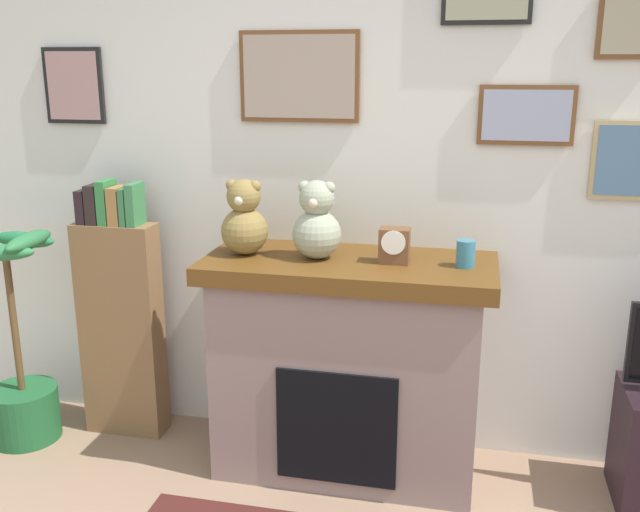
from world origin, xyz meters
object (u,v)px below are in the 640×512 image
(bookshelf, at_px, (121,319))
(mantel_clock, at_px, (394,246))
(fireplace, at_px, (348,364))
(candle_jar, at_px, (466,254))
(potted_plant, at_px, (20,371))
(teddy_bear_grey, at_px, (317,224))
(teddy_bear_brown, at_px, (244,221))

(bookshelf, distance_m, mantel_clock, 1.51)
(bookshelf, bearing_deg, fireplace, -4.01)
(fireplace, xyz_separation_m, candle_jar, (0.52, -0.02, 0.58))
(bookshelf, relative_size, potted_plant, 1.21)
(fireplace, distance_m, potted_plant, 1.71)
(bookshelf, xyz_separation_m, teddy_bear_grey, (1.06, -0.10, 0.58))
(candle_jar, bearing_deg, mantel_clock, -179.69)
(fireplace, xyz_separation_m, potted_plant, (-1.69, -0.11, -0.15))
(mantel_clock, xyz_separation_m, teddy_bear_brown, (-0.70, 0.00, 0.08))
(mantel_clock, bearing_deg, teddy_bear_grey, 179.80)
(teddy_bear_brown, relative_size, teddy_bear_grey, 0.98)
(fireplace, relative_size, teddy_bear_grey, 3.69)
(candle_jar, bearing_deg, teddy_bear_grey, -179.96)
(bookshelf, xyz_separation_m, potted_plant, (-0.48, -0.20, -0.25))
(candle_jar, bearing_deg, teddy_bear_brown, -179.97)
(potted_plant, xyz_separation_m, teddy_bear_grey, (1.55, 0.09, 0.83))
(potted_plant, bearing_deg, mantel_clock, 2.82)
(mantel_clock, height_order, teddy_bear_brown, teddy_bear_brown)
(mantel_clock, distance_m, teddy_bear_brown, 0.70)
(bookshelf, bearing_deg, mantel_clock, -4.21)
(fireplace, height_order, potted_plant, potted_plant)
(potted_plant, distance_m, teddy_bear_grey, 1.76)
(fireplace, distance_m, teddy_bear_grey, 0.69)
(candle_jar, bearing_deg, potted_plant, -177.53)
(teddy_bear_grey, bearing_deg, candle_jar, 0.04)
(fireplace, distance_m, teddy_bear_brown, 0.83)
(fireplace, xyz_separation_m, teddy_bear_grey, (-0.15, -0.02, 0.68))
(teddy_bear_brown, bearing_deg, bookshelf, 171.88)
(fireplace, distance_m, bookshelf, 1.22)
(potted_plant, bearing_deg, fireplace, 3.82)
(fireplace, xyz_separation_m, bookshelf, (-1.21, 0.08, 0.10))
(fireplace, bearing_deg, candle_jar, -1.97)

